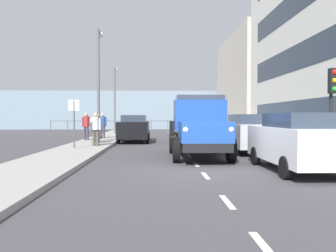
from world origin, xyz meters
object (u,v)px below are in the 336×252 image
at_px(truck_vintage_blue, 199,128).
at_px(street_sign, 74,115).
at_px(lamp_post_promenade, 99,75).
at_px(lamp_post_far, 115,93).
at_px(pedestrian_near_railing, 103,123).
at_px(car_black_oppositeside_0, 134,128).
at_px(pedestrian_couple_b, 86,124).
at_px(traffic_light_near, 332,93).
at_px(pedestrian_with_bag, 95,126).
at_px(car_silver_kerbside_1, 247,133).
at_px(car_white_kerbside_near, 295,141).
at_px(pedestrian_in_dark_coat, 97,126).

distance_m(truck_vintage_blue, street_sign, 6.22).
relative_size(lamp_post_promenade, lamp_post_far, 1.14).
bearing_deg(pedestrian_near_railing, car_black_oppositeside_0, 142.87).
height_order(pedestrian_couple_b, pedestrian_near_railing, pedestrian_couple_b).
bearing_deg(lamp_post_promenade, truck_vintage_blue, 124.20).
relative_size(pedestrian_near_railing, traffic_light_near, 0.54).
height_order(pedestrian_with_bag, pedestrian_near_railing, pedestrian_near_railing).
bearing_deg(pedestrian_near_railing, lamp_post_far, -90.44).
bearing_deg(pedestrian_couple_b, car_silver_kerbside_1, 142.38).
distance_m(car_white_kerbside_near, pedestrian_couple_b, 14.84).
xyz_separation_m(car_black_oppositeside_0, lamp_post_promenade, (1.99, 1.54, 3.20)).
bearing_deg(car_white_kerbside_near, pedestrian_near_railing, -60.96).
bearing_deg(traffic_light_near, lamp_post_far, -61.71).
distance_m(car_black_oppositeside_0, pedestrian_with_bag, 5.13).
bearing_deg(truck_vintage_blue, car_black_oppositeside_0, -71.08).
height_order(car_silver_kerbside_1, lamp_post_promenade, lamp_post_promenade).
distance_m(pedestrian_near_railing, lamp_post_promenade, 4.40).
distance_m(car_white_kerbside_near, pedestrian_near_railing, 16.10).
bearing_deg(traffic_light_near, car_white_kerbside_near, 45.20).
bearing_deg(street_sign, truck_vintage_blue, 152.32).
height_order(pedestrian_near_railing, lamp_post_far, lamp_post_far).
relative_size(car_silver_kerbside_1, pedestrian_near_railing, 2.56).
xyz_separation_m(traffic_light_near, lamp_post_promenade, (9.76, -8.57, 1.63)).
height_order(pedestrian_in_dark_coat, pedestrian_near_railing, pedestrian_near_railing).
xyz_separation_m(truck_vintage_blue, car_silver_kerbside_1, (-2.45, -2.21, -0.28)).
distance_m(lamp_post_far, street_sign, 14.73).
bearing_deg(lamp_post_far, pedestrian_in_dark_coat, 91.74).
height_order(car_white_kerbside_near, street_sign, street_sign).
height_order(car_silver_kerbside_1, lamp_post_far, lamp_post_far).
bearing_deg(lamp_post_far, traffic_light_near, 118.29).
height_order(car_white_kerbside_near, lamp_post_promenade, lamp_post_promenade).
bearing_deg(pedestrian_near_railing, truck_vintage_blue, 116.53).
relative_size(pedestrian_couple_b, traffic_light_near, 0.54).
distance_m(pedestrian_with_bag, pedestrian_couple_b, 4.83).
relative_size(truck_vintage_blue, street_sign, 2.51).
height_order(lamp_post_promenade, street_sign, lamp_post_promenade).
bearing_deg(car_black_oppositeside_0, car_white_kerbside_near, 114.16).
relative_size(car_white_kerbside_near, pedestrian_in_dark_coat, 2.75).
relative_size(pedestrian_in_dark_coat, lamp_post_promenade, 0.25).
height_order(car_silver_kerbside_1, pedestrian_with_bag, pedestrian_with_bag).
bearing_deg(street_sign, traffic_light_near, 158.68).
xyz_separation_m(pedestrian_in_dark_coat, traffic_light_near, (-9.64, 7.28, 1.37)).
bearing_deg(car_silver_kerbside_1, lamp_post_promenade, -35.02).
bearing_deg(car_silver_kerbside_1, pedestrian_with_bag, -15.30).
bearing_deg(street_sign, pedestrian_couple_b, -84.03).
bearing_deg(truck_vintage_blue, lamp_post_far, -73.08).
xyz_separation_m(pedestrian_near_railing, street_sign, (0.12, 7.87, 0.52)).
height_order(traffic_light_near, lamp_post_promenade, lamp_post_promenade).
bearing_deg(pedestrian_in_dark_coat, car_black_oppositeside_0, -123.47).
bearing_deg(car_white_kerbside_near, pedestrian_in_dark_coat, -52.07).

